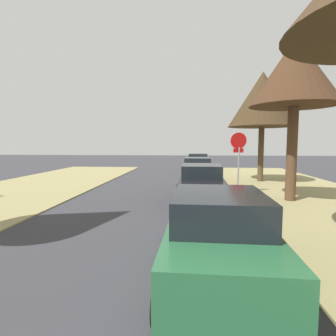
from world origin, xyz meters
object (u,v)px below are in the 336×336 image
(street_tree_right_mid_b, at_px, (295,73))
(stop_sign_far, at_px, (238,149))
(parked_sedan_green, at_px, (218,236))
(parked_sedan_black, at_px, (201,184))
(street_tree_right_far, at_px, (262,100))
(parked_sedan_tan, at_px, (198,163))
(parked_sedan_silver, at_px, (197,171))

(street_tree_right_mid_b, bearing_deg, stop_sign_far, 146.21)
(stop_sign_far, height_order, street_tree_right_mid_b, street_tree_right_mid_b)
(street_tree_right_mid_b, relative_size, parked_sedan_green, 1.52)
(stop_sign_far, bearing_deg, street_tree_right_mid_b, -33.79)
(stop_sign_far, distance_m, parked_sedan_black, 2.75)
(street_tree_right_far, bearing_deg, parked_sedan_tan, 119.77)
(parked_sedan_black, bearing_deg, parked_sedan_silver, 90.04)
(parked_sedan_black, distance_m, parked_sedan_silver, 5.89)
(street_tree_right_mid_b, height_order, street_tree_right_far, street_tree_right_far)
(parked_sedan_green, relative_size, parked_sedan_tan, 1.00)
(street_tree_right_mid_b, relative_size, parked_sedan_silver, 1.52)
(street_tree_right_far, xyz_separation_m, parked_sedan_green, (-4.00, -12.78, -4.48))
(stop_sign_far, distance_m, parked_sedan_tan, 11.53)
(stop_sign_far, relative_size, parked_sedan_tan, 0.67)
(street_tree_right_far, relative_size, parked_sedan_green, 1.55)
(parked_sedan_black, distance_m, parked_sedan_tan, 12.83)
(street_tree_right_mid_b, bearing_deg, parked_sedan_silver, 123.45)
(street_tree_right_far, xyz_separation_m, parked_sedan_tan, (-3.80, 6.64, -4.48))
(stop_sign_far, xyz_separation_m, street_tree_right_far, (2.23, 4.68, 3.02))
(street_tree_right_mid_b, relative_size, parked_sedan_black, 1.52)
(parked_sedan_green, height_order, parked_sedan_silver, same)
(street_tree_right_far, height_order, parked_sedan_black, street_tree_right_far)
(parked_sedan_green, bearing_deg, parked_sedan_silver, 90.15)
(stop_sign_far, relative_size, street_tree_right_mid_b, 0.44)
(street_tree_right_mid_b, bearing_deg, parked_sedan_tan, 105.65)
(parked_sedan_black, height_order, parked_sedan_silver, same)
(stop_sign_far, height_order, parked_sedan_tan, stop_sign_far)
(street_tree_right_far, bearing_deg, parked_sedan_silver, -175.83)
(street_tree_right_mid_b, xyz_separation_m, parked_sedan_black, (-3.77, -0.17, -4.61))
(parked_sedan_silver, xyz_separation_m, parked_sedan_tan, (0.23, 6.94, 0.00))
(parked_sedan_black, xyz_separation_m, parked_sedan_silver, (-0.00, 5.89, 0.00))
(street_tree_right_far, bearing_deg, parked_sedan_black, -123.08)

